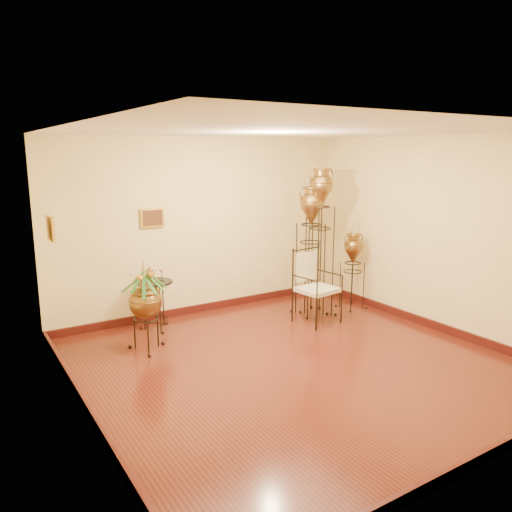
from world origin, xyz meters
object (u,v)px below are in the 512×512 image
amphora_tall (320,241)px  side_table (156,304)px  armchair (317,286)px  planter_urn (145,298)px  amphora_mid (311,250)px

amphora_tall → side_table: amphora_tall is taller
armchair → side_table: bearing=147.9°
amphora_tall → planter_urn: 2.89m
planter_urn → side_table: bearing=60.3°
amphora_tall → amphora_mid: bearing=130.8°
amphora_tall → armchair: bearing=-132.4°
amphora_mid → armchair: bearing=-113.1°
amphora_mid → amphora_tall: bearing=-49.2°
planter_urn → armchair: bearing=-7.1°
amphora_tall → amphora_mid: (-0.09, 0.11, -0.15)m
amphora_tall → armchair: (-0.26, -0.29, -0.63)m
amphora_mid → armchair: 0.64m
planter_urn → side_table: 0.86m
amphora_mid → side_table: bearing=165.2°
amphora_tall → side_table: size_ratio=2.55×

